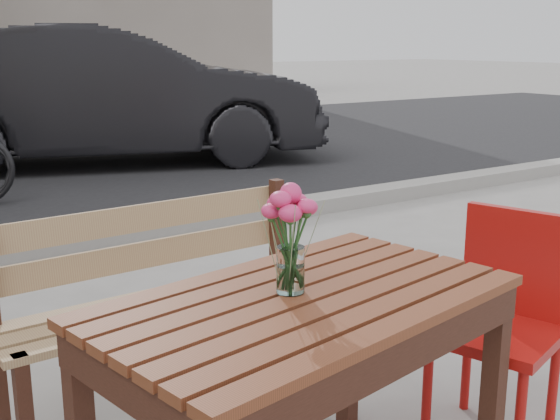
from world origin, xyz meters
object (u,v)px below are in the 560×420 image
(main_table, at_px, (304,335))
(main_vase, at_px, (291,225))
(parked_car, at_px, (110,96))
(red_chair, at_px, (505,310))

(main_table, distance_m, main_vase, 0.30)
(main_vase, distance_m, parked_car, 6.46)
(red_chair, xyz_separation_m, main_vase, (-0.88, 0.01, 0.43))
(main_table, xyz_separation_m, red_chair, (0.86, 0.02, -0.12))
(main_vase, bearing_deg, red_chair, -0.94)
(red_chair, bearing_deg, main_vase, -108.58)
(main_vase, xyz_separation_m, parked_car, (1.79, 6.21, -0.12))
(main_table, distance_m, red_chair, 0.87)
(main_table, relative_size, red_chair, 1.56)
(red_chair, relative_size, parked_car, 0.17)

